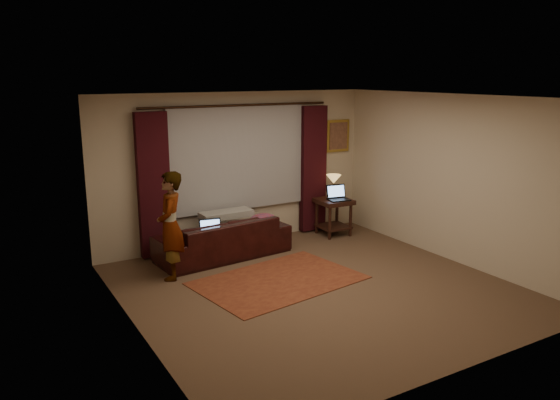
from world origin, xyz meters
The scene contains 20 objects.
floor centered at (0.00, 0.00, -0.01)m, with size 5.00×5.00×0.01m, color brown.
ceiling centered at (0.00, 0.00, 2.60)m, with size 5.00×5.00×0.02m, color silver.
wall_back centered at (0.00, 2.50, 1.30)m, with size 5.00×0.02×2.60m, color beige.
wall_front centered at (0.00, -2.50, 1.30)m, with size 5.00×0.02×2.60m, color beige.
wall_left centered at (-2.50, 0.00, 1.30)m, with size 0.02×5.00×2.60m, color beige.
wall_right centered at (2.50, 0.00, 1.30)m, with size 0.02×5.00×2.60m, color beige.
sheer_curtain centered at (0.00, 2.44, 1.50)m, with size 2.50×0.05×1.80m, color #A2A1A9.
drape_left centered at (-1.50, 2.39, 1.18)m, with size 0.50×0.14×2.30m, color black.
drape_right centered at (1.50, 2.39, 1.18)m, with size 0.50×0.14×2.30m, color black.
curtain_rod centered at (0.00, 2.39, 2.38)m, with size 0.04×0.04×3.40m, color black.
picture_frame centered at (2.10, 2.47, 1.75)m, with size 0.50×0.04×0.60m, color #B69137.
sofa centered at (-0.57, 1.88, 0.43)m, with size 2.16×0.93×0.87m, color black.
throw_blanket centered at (-0.40, 2.09, 0.88)m, with size 0.87×0.35×0.10m, color gray.
clothing_pile centered at (0.13, 1.81, 0.53)m, with size 0.47×0.36×0.20m, color #793650.
laptop_sofa centered at (-0.85, 1.66, 0.56)m, with size 0.35×0.38×0.25m, color black, non-canonical shape.
area_rug centered at (-0.33, 0.51, 0.01)m, with size 2.28×1.52×0.01m, color brown.
end_table centered at (1.69, 1.99, 0.33)m, with size 0.58×0.58×0.67m, color black.
tiffany_lamp centered at (1.75, 2.08, 0.88)m, with size 0.27×0.27×0.43m, color brown, non-canonical shape.
laptop_table centered at (1.72, 1.87, 0.80)m, with size 0.37×0.40×0.27m, color black, non-canonical shape.
person centered at (-1.59, 1.40, 0.78)m, with size 0.46×0.46×1.56m, color gray.
Camera 1 is at (-4.01, -5.84, 2.90)m, focal length 35.00 mm.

